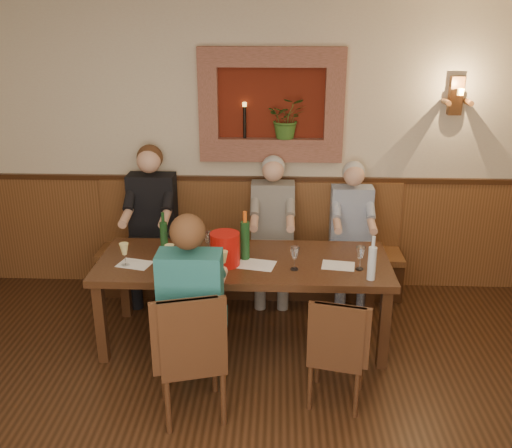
# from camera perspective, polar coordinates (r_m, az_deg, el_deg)

# --- Properties ---
(room_shell) EXTENTS (6.04, 6.04, 2.82)m
(room_shell) POSITION_cam_1_polar(r_m,az_deg,el_deg) (2.58, -3.94, 2.84)
(room_shell) COLOR beige
(room_shell) RESTS_ON ground
(wainscoting) EXTENTS (6.02, 6.02, 1.15)m
(wainscoting) POSITION_cam_1_polar(r_m,az_deg,el_deg) (3.22, -3.35, -19.82)
(wainscoting) COLOR brown
(wainscoting) RESTS_ON ground
(wall_niche) EXTENTS (1.36, 0.30, 1.06)m
(wall_niche) POSITION_cam_1_polar(r_m,az_deg,el_deg) (5.46, 1.96, 11.29)
(wall_niche) COLOR #5B1A0D
(wall_niche) RESTS_ON ground
(wall_sconce) EXTENTS (0.25, 0.20, 0.35)m
(wall_sconce) POSITION_cam_1_polar(r_m,az_deg,el_deg) (5.66, 19.40, 11.91)
(wall_sconce) COLOR brown
(wall_sconce) RESTS_ON ground
(dining_table) EXTENTS (2.40, 0.90, 0.75)m
(dining_table) POSITION_cam_1_polar(r_m,az_deg,el_deg) (4.74, -1.24, -4.44)
(dining_table) COLOR #371B10
(dining_table) RESTS_ON ground
(bench) EXTENTS (3.00, 0.45, 1.11)m
(bench) POSITION_cam_1_polar(r_m,az_deg,el_deg) (5.74, -0.64, -3.65)
(bench) COLOR #381E0F
(bench) RESTS_ON ground
(chair_near_left) EXTENTS (0.54, 0.54, 0.99)m
(chair_near_left) POSITION_cam_1_polar(r_m,az_deg,el_deg) (4.12, -6.38, -15.06)
(chair_near_left) COLOR #371B10
(chair_near_left) RESTS_ON ground
(chair_near_right) EXTENTS (0.46, 0.46, 0.86)m
(chair_near_right) POSITION_cam_1_polar(r_m,az_deg,el_deg) (4.27, 8.03, -14.33)
(chair_near_right) COLOR #371B10
(chair_near_right) RESTS_ON ground
(person_bench_left) EXTENTS (0.45, 0.55, 1.50)m
(person_bench_left) POSITION_cam_1_polar(r_m,az_deg,el_deg) (5.66, -10.32, -1.13)
(person_bench_left) COLOR black
(person_bench_left) RESTS_ON ground
(person_bench_mid) EXTENTS (0.41, 0.51, 1.41)m
(person_bench_mid) POSITION_cam_1_polar(r_m,az_deg,el_deg) (5.54, 1.64, -1.73)
(person_bench_mid) COLOR #575250
(person_bench_mid) RESTS_ON ground
(person_bench_right) EXTENTS (0.39, 0.48, 1.36)m
(person_bench_right) POSITION_cam_1_polar(r_m,az_deg,el_deg) (5.60, 9.43, -2.02)
(person_bench_right) COLOR navy
(person_bench_right) RESTS_ON ground
(person_chair_front) EXTENTS (0.43, 0.53, 1.45)m
(person_chair_front) POSITION_cam_1_polar(r_m,az_deg,el_deg) (4.12, -6.20, -9.79)
(person_chair_front) COLOR navy
(person_chair_front) RESTS_ON ground
(spittoon_bucket) EXTENTS (0.29, 0.29, 0.27)m
(spittoon_bucket) POSITION_cam_1_polar(r_m,az_deg,el_deg) (4.58, -3.12, -2.51)
(spittoon_bucket) COLOR red
(spittoon_bucket) RESTS_ON dining_table
(wine_bottle_green_a) EXTENTS (0.10, 0.10, 0.41)m
(wine_bottle_green_a) POSITION_cam_1_polar(r_m,az_deg,el_deg) (4.67, -1.10, -1.56)
(wine_bottle_green_a) COLOR #19471E
(wine_bottle_green_a) RESTS_ON dining_table
(wine_bottle_green_b) EXTENTS (0.08, 0.08, 0.36)m
(wine_bottle_green_b) POSITION_cam_1_polar(r_m,az_deg,el_deg) (4.87, -9.19, -1.22)
(wine_bottle_green_b) COLOR #19471E
(wine_bottle_green_b) RESTS_ON dining_table
(water_bottle) EXTENTS (0.07, 0.07, 0.35)m
(water_bottle) POSITION_cam_1_polar(r_m,az_deg,el_deg) (4.41, 11.52, -3.77)
(water_bottle) COLOR silver
(water_bottle) RESTS_ON dining_table
(tasting_sheet_a) EXTENTS (0.30, 0.25, 0.00)m
(tasting_sheet_a) POSITION_cam_1_polar(r_m,az_deg,el_deg) (4.74, -12.03, -3.93)
(tasting_sheet_a) COLOR white
(tasting_sheet_a) RESTS_ON dining_table
(tasting_sheet_b) EXTENTS (0.34, 0.27, 0.00)m
(tasting_sheet_b) POSITION_cam_1_polar(r_m,az_deg,el_deg) (4.62, 0.01, -4.08)
(tasting_sheet_b) COLOR white
(tasting_sheet_b) RESTS_ON dining_table
(tasting_sheet_c) EXTENTS (0.28, 0.22, 0.00)m
(tasting_sheet_c) POSITION_cam_1_polar(r_m,az_deg,el_deg) (4.65, 8.23, -4.13)
(tasting_sheet_c) COLOR white
(tasting_sheet_c) RESTS_ON dining_table
(tasting_sheet_d) EXTENTS (0.35, 0.31, 0.00)m
(tasting_sheet_d) POSITION_cam_1_polar(r_m,az_deg,el_deg) (4.49, -5.44, -4.97)
(tasting_sheet_d) COLOR white
(tasting_sheet_d) RESTS_ON dining_table
(wine_glass_0) EXTENTS (0.08, 0.08, 0.19)m
(wine_glass_0) POSITION_cam_1_polar(r_m,az_deg,el_deg) (4.60, -8.60, -3.18)
(wine_glass_0) COLOR #EBE08C
(wine_glass_0) RESTS_ON dining_table
(wine_glass_1) EXTENTS (0.08, 0.08, 0.19)m
(wine_glass_1) POSITION_cam_1_polar(r_m,az_deg,el_deg) (4.43, -3.28, -3.89)
(wine_glass_1) COLOR #EBE08C
(wine_glass_1) RESTS_ON dining_table
(wine_glass_2) EXTENTS (0.08, 0.08, 0.19)m
(wine_glass_2) POSITION_cam_1_polar(r_m,az_deg,el_deg) (4.59, -2.78, -2.99)
(wine_glass_2) COLOR #EBE08C
(wine_glass_2) RESTS_ON dining_table
(wine_glass_3) EXTENTS (0.08, 0.08, 0.19)m
(wine_glass_3) POSITION_cam_1_polar(r_m,az_deg,el_deg) (4.70, -13.00, -2.98)
(wine_glass_3) COLOR #EBE08C
(wine_glass_3) RESTS_ON dining_table
(wine_glass_4) EXTENTS (0.08, 0.08, 0.19)m
(wine_glass_4) POSITION_cam_1_polar(r_m,az_deg,el_deg) (4.58, 10.37, -3.39)
(wine_glass_4) COLOR white
(wine_glass_4) RESTS_ON dining_table
(wine_glass_5) EXTENTS (0.08, 0.08, 0.19)m
(wine_glass_5) POSITION_cam_1_polar(r_m,az_deg,el_deg) (4.51, 3.88, -3.46)
(wine_glass_5) COLOR white
(wine_glass_5) RESTS_ON dining_table
(wine_glass_6) EXTENTS (0.08, 0.08, 0.19)m
(wine_glass_6) POSITION_cam_1_polar(r_m,az_deg,el_deg) (4.83, -4.83, -1.86)
(wine_glass_6) COLOR white
(wine_glass_6) RESTS_ON dining_table
(wine_glass_7) EXTENTS (0.08, 0.08, 0.19)m
(wine_glass_7) POSITION_cam_1_polar(r_m,az_deg,el_deg) (4.90, -9.06, -1.72)
(wine_glass_7) COLOR white
(wine_glass_7) RESTS_ON dining_table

